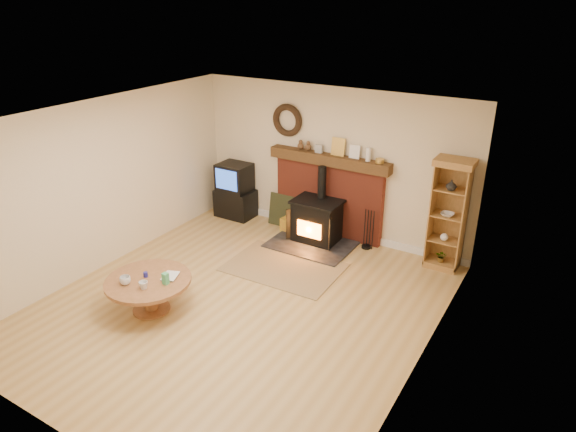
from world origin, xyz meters
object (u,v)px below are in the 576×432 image
Objects in this scene: tv_unit at (235,191)px; coffee_table at (148,285)px; wood_stove at (316,222)px; curio_cabinet at (448,214)px.

tv_unit reaches higher than coffee_table.
curio_cabinet is at bearing 7.43° from wood_stove.
coffee_table is at bearing -73.99° from tv_unit.
wood_stove reaches higher than coffee_table.
tv_unit is at bearing 106.01° from coffee_table.
curio_cabinet is (3.97, 0.08, 0.39)m from tv_unit.
tv_unit is at bearing 174.06° from wood_stove.
tv_unit is 3.33m from coffee_table.
tv_unit is at bearing -178.79° from curio_cabinet.
curio_cabinet is 1.54× the size of coffee_table.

